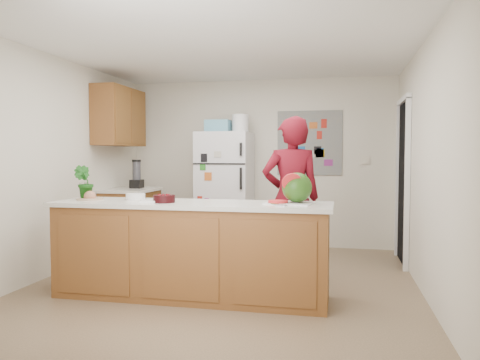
% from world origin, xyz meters
% --- Properties ---
extents(floor, '(4.00, 4.50, 0.02)m').
position_xyz_m(floor, '(0.00, 0.00, -0.01)').
color(floor, brown).
rests_on(floor, ground).
extents(wall_back, '(4.00, 0.02, 2.50)m').
position_xyz_m(wall_back, '(0.00, 2.26, 1.25)').
color(wall_back, beige).
rests_on(wall_back, ground).
extents(wall_left, '(0.02, 4.50, 2.50)m').
position_xyz_m(wall_left, '(-2.01, 0.00, 1.25)').
color(wall_left, beige).
rests_on(wall_left, ground).
extents(wall_right, '(0.02, 4.50, 2.50)m').
position_xyz_m(wall_right, '(2.01, 0.00, 1.25)').
color(wall_right, beige).
rests_on(wall_right, ground).
extents(ceiling, '(4.00, 4.50, 0.02)m').
position_xyz_m(ceiling, '(0.00, 0.00, 2.51)').
color(ceiling, white).
rests_on(ceiling, wall_back).
extents(doorway, '(0.03, 0.85, 2.04)m').
position_xyz_m(doorway, '(1.99, 1.45, 1.02)').
color(doorway, black).
rests_on(doorway, ground).
extents(peninsula_base, '(2.60, 0.62, 0.88)m').
position_xyz_m(peninsula_base, '(-0.20, -0.50, 0.44)').
color(peninsula_base, brown).
rests_on(peninsula_base, floor).
extents(peninsula_top, '(2.68, 0.70, 0.04)m').
position_xyz_m(peninsula_top, '(-0.20, -0.50, 0.90)').
color(peninsula_top, silver).
rests_on(peninsula_top, peninsula_base).
extents(side_counter_base, '(0.60, 0.80, 0.86)m').
position_xyz_m(side_counter_base, '(-1.69, 1.35, 0.43)').
color(side_counter_base, brown).
rests_on(side_counter_base, floor).
extents(side_counter_top, '(0.64, 0.84, 0.04)m').
position_xyz_m(side_counter_top, '(-1.69, 1.35, 0.88)').
color(side_counter_top, silver).
rests_on(side_counter_top, side_counter_base).
extents(upper_cabinets, '(0.35, 1.00, 0.80)m').
position_xyz_m(upper_cabinets, '(-1.82, 1.30, 1.90)').
color(upper_cabinets, brown).
rests_on(upper_cabinets, wall_left).
extents(refrigerator, '(0.75, 0.70, 1.70)m').
position_xyz_m(refrigerator, '(-0.45, 1.88, 0.85)').
color(refrigerator, silver).
rests_on(refrigerator, floor).
extents(fridge_top_bin, '(0.35, 0.28, 0.18)m').
position_xyz_m(fridge_top_bin, '(-0.55, 1.88, 1.79)').
color(fridge_top_bin, '#5999B2').
rests_on(fridge_top_bin, refrigerator).
extents(photo_collage, '(0.95, 0.01, 0.95)m').
position_xyz_m(photo_collage, '(0.75, 2.24, 1.55)').
color(photo_collage, slate).
rests_on(photo_collage, wall_back).
extents(person, '(0.75, 0.60, 1.79)m').
position_xyz_m(person, '(0.67, 0.42, 0.90)').
color(person, '#5E0B15').
rests_on(person, floor).
extents(blender_appliance, '(0.12, 0.12, 0.38)m').
position_xyz_m(blender_appliance, '(-1.64, 1.45, 1.09)').
color(blender_appliance, black).
rests_on(blender_appliance, side_counter_top).
extents(cutting_board, '(0.48, 0.40, 0.01)m').
position_xyz_m(cutting_board, '(0.75, -0.45, 0.93)').
color(cutting_board, silver).
rests_on(cutting_board, peninsula_top).
extents(watermelon, '(0.28, 0.28, 0.28)m').
position_xyz_m(watermelon, '(0.81, -0.43, 1.07)').
color(watermelon, '#23621A').
rests_on(watermelon, cutting_board).
extents(watermelon_slice, '(0.18, 0.18, 0.02)m').
position_xyz_m(watermelon_slice, '(0.64, -0.50, 0.94)').
color(watermelon_slice, red).
rests_on(watermelon_slice, cutting_board).
extents(cherry_bowl, '(0.26, 0.26, 0.07)m').
position_xyz_m(cherry_bowl, '(-0.43, -0.58, 0.96)').
color(cherry_bowl, black).
rests_on(cherry_bowl, peninsula_top).
extents(white_bowl, '(0.21, 0.21, 0.06)m').
position_xyz_m(white_bowl, '(-0.83, -0.37, 0.95)').
color(white_bowl, white).
rests_on(white_bowl, peninsula_top).
extents(cobalt_bowl, '(0.15, 0.15, 0.05)m').
position_xyz_m(cobalt_bowl, '(-0.44, -0.62, 0.95)').
color(cobalt_bowl, navy).
rests_on(cobalt_bowl, peninsula_top).
extents(plate, '(0.32, 0.32, 0.02)m').
position_xyz_m(plate, '(-1.27, -0.48, 0.93)').
color(plate, '#B8A78E').
rests_on(plate, peninsula_top).
extents(paper_towel, '(0.22, 0.20, 0.02)m').
position_xyz_m(paper_towel, '(-0.56, -0.59, 0.93)').
color(paper_towel, silver).
rests_on(paper_towel, peninsula_top).
extents(keys, '(0.11, 0.07, 0.01)m').
position_xyz_m(keys, '(0.69, -0.66, 0.93)').
color(keys, gray).
rests_on(keys, peninsula_top).
extents(potted_plant, '(0.21, 0.18, 0.35)m').
position_xyz_m(potted_plant, '(-1.35, -0.45, 1.09)').
color(potted_plant, '#164410').
rests_on(potted_plant, peninsula_top).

